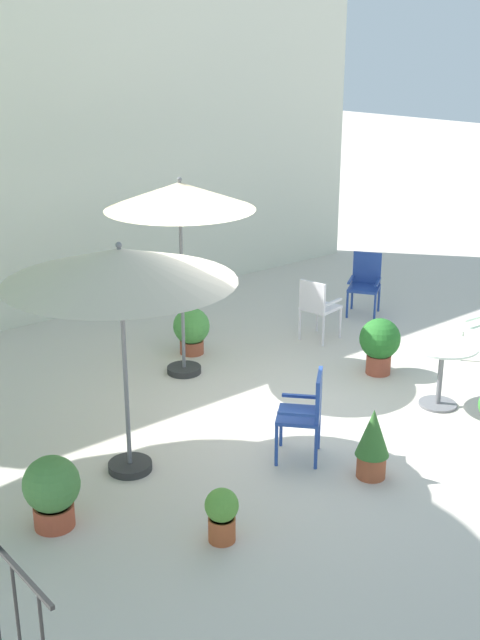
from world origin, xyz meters
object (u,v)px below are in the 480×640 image
Objects in this scene: patio_umbrella_0 at (180,199)px; potted_plant_5 at (222,513)px; patio_chair_3 at (307,409)px; patio_umbrella_1 at (120,268)px; potted_plant_0 at (51,490)px; potted_plant_2 at (192,329)px; potted_plant_4 at (380,342)px; cafe_table_0 at (441,363)px; patio_chair_2 at (365,281)px; potted_plant_1 at (373,442)px; patio_chair_0 at (318,305)px.

potted_plant_5 is (-1.90, -3.17, -2.00)m from patio_umbrella_0.
patio_umbrella_1 is at bearing 148.24° from patio_chair_3.
potted_plant_5 is (-0.03, -1.52, -1.84)m from patio_umbrella_1.
potted_plant_2 is (3.40, 2.53, -0.01)m from potted_plant_0.
potted_plant_2 reaches higher than potted_plant_5.
patio_chair_3 reaches higher than potted_plant_4.
patio_umbrella_0 is at bearing 82.51° from patio_chair_3.
cafe_table_0 is 1.10× the size of potted_plant_4.
patio_chair_2 is at bearing 1.98° from patio_umbrella_0.
patio_umbrella_1 reaches higher than potted_plant_0.
patio_chair_2 reaches higher than cafe_table_0.
cafe_table_0 is 3.42m from potted_plant_2.
potted_plant_1 is at bearing -91.91° from patio_umbrella_0.
patio_chair_0 is at bearing 35.74° from potted_plant_5.
patio_chair_2 is (3.58, 0.12, -1.74)m from patio_umbrella_0.
patio_chair_3 is 3.19m from potted_plant_2.
patio_umbrella_0 reaches higher than patio_chair_3.
patio_umbrella_1 is 3.62m from potted_plant_2.
patio_umbrella_0 reaches higher than potted_plant_0.
potted_plant_1 is at bearing -42.82° from patio_umbrella_1.
potted_plant_4 is (1.43, -2.09, 0.07)m from potted_plant_2.
patio_chair_2 reaches higher than potted_plant_2.
patio_umbrella_1 is 4.75× the size of potted_plant_5.
potted_plant_0 is (-2.91, -2.05, -1.90)m from patio_umbrella_0.
patio_chair_2 is at bearing 15.00° from patio_chair_0.
patio_chair_3 is 1.69m from potted_plant_5.
patio_umbrella_0 is 2.50m from patio_umbrella_1.
patio_chair_3 is at bearing -156.43° from potted_plant_4.
patio_umbrella_0 is 3.11× the size of cafe_table_0.
patio_umbrella_0 is at bearing 41.51° from patio_umbrella_1.
patio_umbrella_0 reaches higher than potted_plant_5.
potted_plant_1 is (-3.68, -3.41, -0.14)m from patio_chair_2.
patio_umbrella_0 is at bearing 122.51° from cafe_table_0.
patio_umbrella_1 reaches higher than potted_plant_5.
patio_chair_0 is 3.78m from potted_plant_1.
cafe_table_0 is at bearing 17.49° from potted_plant_1.
potted_plant_5 is at bearing -159.75° from patio_chair_3.
cafe_table_0 is 1.64× the size of potted_plant_5.
patio_chair_2 reaches higher than potted_plant_5.
patio_umbrella_0 is 3.64m from cafe_table_0.
potted_plant_2 is at bearing 81.04° from potted_plant_1.
patio_chair_0 is at bearing 19.54° from potted_plant_0.
potted_plant_4 reaches higher than potted_plant_5.
patio_chair_3 reaches higher than potted_plant_5.
patio_umbrella_1 is at bearing -137.82° from potted_plant_2.
potted_plant_0 is 1.51m from potted_plant_5.
patio_chair_3 reaches higher than cafe_table_0.
patio_chair_0 reaches higher than potted_plant_4.
potted_plant_2 is at bearing 124.43° from potted_plant_4.
patio_chair_3 is 1.27× the size of potted_plant_4.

